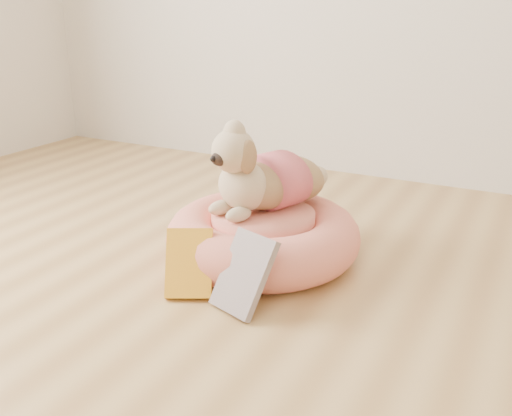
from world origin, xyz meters
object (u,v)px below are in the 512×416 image
at_px(book_white, 244,273).
at_px(pet_bed, 263,236).
at_px(book_yellow, 189,263).
at_px(dog, 263,162).

bearing_deg(book_white, pet_bed, 125.80).
distance_m(book_yellow, book_white, 0.18).
height_order(pet_bed, book_white, book_white).
height_order(pet_bed, book_yellow, book_yellow).
relative_size(dog, book_yellow, 2.10).
xyz_separation_m(pet_bed, book_yellow, (-0.08, -0.31, 0.01)).
height_order(dog, book_white, dog).
bearing_deg(book_yellow, dog, 52.06).
distance_m(pet_bed, book_yellow, 0.32).
height_order(book_yellow, book_white, book_white).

